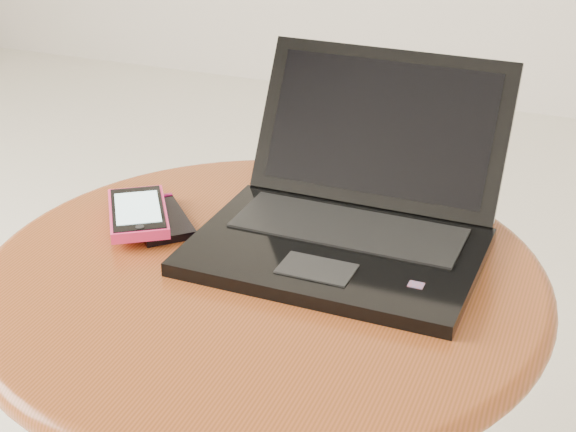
% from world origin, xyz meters
% --- Properties ---
extents(table, '(0.64, 0.64, 0.51)m').
position_xyz_m(table, '(0.07, -0.07, 0.40)').
color(table, brown).
rests_on(table, ground).
extents(laptop, '(0.32, 0.33, 0.19)m').
position_xyz_m(laptop, '(0.14, 0.02, 0.54)').
color(laptop, black).
rests_on(laptop, table).
extents(phone_black, '(0.12, 0.13, 0.01)m').
position_xyz_m(phone_black, '(-0.09, -0.02, 0.51)').
color(phone_black, black).
rests_on(phone_black, table).
extents(phone_pink, '(0.13, 0.14, 0.02)m').
position_xyz_m(phone_pink, '(-0.11, -0.04, 0.52)').
color(phone_pink, '#FF2E6E').
rests_on(phone_pink, phone_black).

